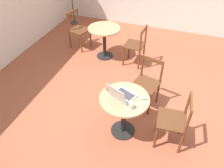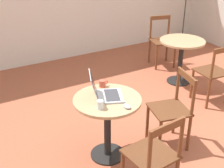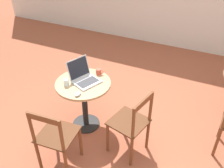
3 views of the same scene
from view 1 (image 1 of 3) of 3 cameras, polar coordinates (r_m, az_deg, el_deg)
name	(u,v)px [view 1 (image 1 of 3)]	position (r m, az deg, el deg)	size (l,w,h in m)	color
ground_plane	(146,107)	(3.92, 8.91, -6.02)	(16.00, 16.00, 0.00)	#9E5138
cafe_table_near	(124,107)	(3.13, 3.17, -5.89)	(0.70, 0.70, 0.71)	black
cafe_table_mid	(104,35)	(4.88, -2.02, 12.69)	(0.70, 0.70, 0.71)	black
chair_near_front	(175,121)	(3.19, 16.05, -9.26)	(0.43, 0.43, 0.88)	brown
chair_near_right	(147,83)	(3.70, 9.06, 0.18)	(0.48, 0.48, 0.88)	brown
chair_mid_back	(78,30)	(5.38, -8.81, 13.81)	(0.49, 0.49, 0.88)	brown
chair_mid_front	(136,46)	(4.69, 6.36, 9.91)	(0.43, 0.43, 0.88)	brown
laptop	(122,95)	(2.98, 2.54, -2.82)	(0.42, 0.41, 0.27)	#B7B7BC
mouse	(144,98)	(3.02, 8.26, -3.56)	(0.06, 0.10, 0.03)	#B7B7BC
mug	(109,88)	(3.11, -0.85, -0.99)	(0.11, 0.07, 0.08)	#C64C38
drinking_glass	(131,106)	(2.85, 5.04, -5.70)	(0.06, 0.06, 0.09)	silver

